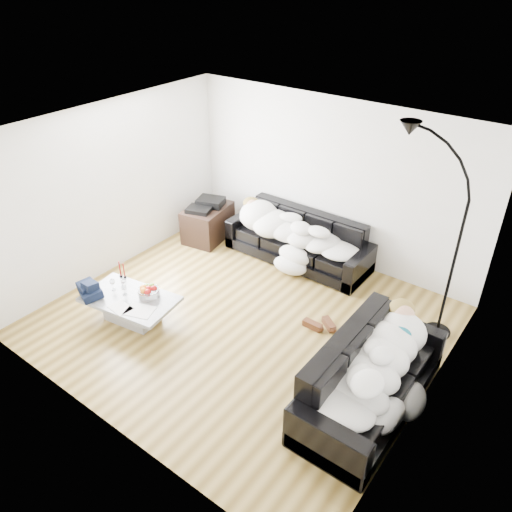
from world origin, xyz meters
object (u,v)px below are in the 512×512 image
Objects in this scene: wine_glass_b at (113,284)px; wine_glass_c at (124,290)px; fruit_bowl at (149,291)px; floor_lamp at (455,257)px; candle_right at (124,271)px; av_cabinet at (208,223)px; shoes at (320,324)px; sofa_back at (298,239)px; sleeper_back at (297,227)px; wine_glass_a at (124,284)px; sofa_right at (372,376)px; stereo at (207,204)px; candle_left at (120,269)px; sleeper_right at (374,361)px; coffee_table at (132,308)px.

wine_glass_c is (0.23, 0.01, -0.00)m from wine_glass_b.
fruit_bowl is at bearing 20.94° from wine_glass_b.
wine_glass_c is 4.28m from floor_lamp.
av_cabinet is at bearing 97.08° from candle_right.
shoes is (2.59, 1.12, -0.43)m from candle_right.
sofa_back is 1.18× the size of sleeper_back.
wine_glass_b is at bearing -115.63° from sofa_back.
fruit_bowl is 0.54m from wine_glass_b.
floor_lamp is (3.69, 2.16, 0.75)m from wine_glass_a.
sofa_right is at bearing -33.44° from av_cabinet.
wine_glass_a is 2.30m from stereo.
wine_glass_a reaches higher than shoes.
stereo is (-0.20, 2.08, 0.17)m from candle_left.
shoes is at bearing -37.00° from stereo.
fruit_bowl reaches higher than wine_glass_c.
sleeper_right reaches higher than coffee_table.
sleeper_right reaches higher than candle_left.
candle_right is (-3.71, -0.29, 0.05)m from sofa_right.
sofa_back is at bearing 65.14° from wine_glass_a.
sleeper_back reaches higher than shoes.
wine_glass_b is 4.48m from floor_lamp.
candle_right is 0.26× the size of av_cabinet.
coffee_table is (-3.28, -0.58, -0.24)m from sofa_right.
stereo is (-0.46, 2.25, 0.22)m from wine_glass_a.
wine_glass_b is 2.39m from stereo.
stereo is (0.00, 0.00, 0.36)m from av_cabinet.
floor_lamp is at bearing 45.94° from shoes.
coffee_table is at bearing -110.17° from sleeper_back.
fruit_bowl is at bearing -77.49° from av_cabinet.
sofa_right is at bearing -42.73° from stereo.
shoes is at bearing 32.99° from coffee_table.
coffee_table is 0.36m from wine_glass_a.
fruit_bowl is 1.66× the size of wine_glass_b.
shoes is at bearing 53.43° from sleeper_right.
floor_lamp is (4.15, -0.09, 0.53)m from stereo.
wine_glass_b is at bearing -59.00° from candle_left.
sleeper_right is 3.54m from wine_glass_a.
sleeper_back is at bearing 69.83° from coffee_table.
sleeper_right is at bearing -33.44° from av_cabinet.
fruit_bowl is 0.12× the size of floor_lamp.
wine_glass_c is 2.43m from stereo.
floor_lamp reaches higher than stereo.
sofa_back is 1.71m from stereo.
av_cabinet reaches higher than shoes.
sleeper_right is 3.72m from candle_right.
sofa_back is at bearing 47.70° from sleeper_right.
shoes is (1.98, 1.22, -0.40)m from fruit_bowl.
sofa_right reaches higher than candle_right.
wine_glass_c is at bearing -112.04° from sleeper_back.
coffee_table is 2.86× the size of stereo.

